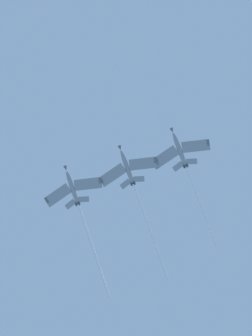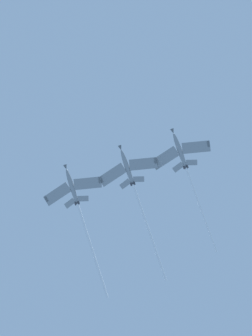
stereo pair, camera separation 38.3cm
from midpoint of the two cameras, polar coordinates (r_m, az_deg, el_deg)
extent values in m
ellipsoid|color=gray|center=(137.25, 7.31, 2.50)|extent=(10.37, 8.53, 4.82)
cone|color=#595E60|center=(138.33, 6.34, 5.07)|extent=(2.22, 2.10, 1.62)
ellipsoid|color=black|center=(138.14, 7.00, 3.27)|extent=(2.94, 2.59, 1.68)
cube|color=gray|center=(137.55, 9.50, 2.95)|extent=(6.83, 9.65, 1.25)
cube|color=#595E60|center=(138.16, 11.13, 3.41)|extent=(1.89, 1.35, 0.64)
cube|color=gray|center=(136.74, 5.35, 1.44)|extent=(9.23, 8.32, 1.25)
cube|color=#595E60|center=(136.72, 3.78, 0.72)|extent=(1.64, 1.81, 0.64)
cube|color=gray|center=(136.85, 8.94, 0.89)|extent=(2.88, 3.99, 0.68)
cube|color=gray|center=(136.50, 7.15, 0.23)|extent=(3.97, 3.49, 0.68)
cube|color=#595E60|center=(138.06, 8.00, 0.56)|extent=(2.57, 2.05, 3.38)
cylinder|color=#38383D|center=(136.51, 8.34, 0.32)|extent=(1.43, 1.36, 1.06)
cylinder|color=#38383D|center=(136.44, 7.99, 0.19)|extent=(1.43, 1.36, 1.06)
cylinder|color=white|center=(135.86, 10.29, -5.37)|extent=(21.89, 17.17, 8.95)
ellipsoid|color=gray|center=(136.39, 0.21, 0.13)|extent=(10.31, 8.53, 5.02)
cone|color=#595E60|center=(137.62, -0.73, 2.72)|extent=(2.23, 2.11, 1.64)
ellipsoid|color=black|center=(137.33, -0.06, 0.91)|extent=(2.93, 2.60, 1.73)
cube|color=gray|center=(135.98, 2.41, 0.60)|extent=(6.84, 9.64, 1.31)
cube|color=#595E60|center=(136.05, 4.08, 1.08)|extent=(1.88, 1.35, 0.67)
cube|color=gray|center=(136.56, -1.76, -0.95)|extent=(9.23, 8.29, 1.31)
cube|color=#595E60|center=(137.07, -3.31, -1.67)|extent=(1.63, 1.81, 0.67)
cube|color=gray|center=(135.58, 1.82, -1.50)|extent=(2.88, 3.98, 0.71)
cube|color=gray|center=(135.83, 0.02, -2.16)|extent=(3.97, 3.47, 0.71)
cube|color=#595E60|center=(137.10, 0.95, -1.81)|extent=(2.60, 2.08, 3.41)
cylinder|color=#38383D|center=(135.46, 1.21, -2.08)|extent=(1.44, 1.37, 1.07)
cylinder|color=#38383D|center=(135.51, 0.85, -2.21)|extent=(1.44, 1.37, 1.07)
cylinder|color=white|center=(134.55, 3.38, -8.57)|extent=(24.55, 19.38, 10.65)
ellipsoid|color=gray|center=(138.40, -7.22, -2.61)|extent=(10.30, 8.54, 5.05)
cone|color=#595E60|center=(139.62, -8.09, -0.03)|extent=(2.23, 2.11, 1.64)
ellipsoid|color=black|center=(139.33, -7.44, -1.82)|extent=(2.93, 2.60, 1.73)
cube|color=gray|center=(137.25, -5.09, -2.16)|extent=(6.84, 9.64, 1.32)
cube|color=#595E60|center=(136.75, -3.45, -1.69)|extent=(1.88, 1.35, 0.68)
cube|color=gray|center=(139.29, -9.14, -3.65)|extent=(9.24, 8.28, 1.32)
cube|color=#595E60|center=(140.35, -10.62, -4.33)|extent=(1.63, 1.81, 0.68)
cube|color=gray|center=(137.27, -5.69, -4.24)|extent=(2.88, 3.98, 0.72)
cube|color=gray|center=(138.14, -7.45, -4.87)|extent=(3.97, 3.47, 0.72)
cube|color=#595E60|center=(139.07, -6.47, -4.51)|extent=(2.60, 2.08, 3.41)
cylinder|color=#38383D|center=(137.41, -6.30, -4.80)|extent=(1.44, 1.37, 1.07)
cylinder|color=#38383D|center=(137.58, -6.65, -4.93)|extent=(1.44, 1.37, 1.07)
cylinder|color=white|center=(136.53, -4.36, -11.05)|extent=(23.84, 18.89, 10.48)
camera|label=1|loc=(0.19, 90.08, 0.48)|focal=45.04mm
camera|label=2|loc=(0.19, -89.92, -0.48)|focal=45.04mm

